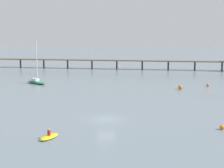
# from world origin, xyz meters

# --- Properties ---
(ground_plane) EXTENTS (400.00, 400.00, 0.00)m
(ground_plane) POSITION_xyz_m (0.00, 0.00, 0.00)
(ground_plane) COLOR slate
(pier) EXTENTS (82.42, 11.46, 7.02)m
(pier) POSITION_xyz_m (14.45, 57.86, 3.52)
(pier) COLOR brown
(pier) RESTS_ON ground_plane
(sailboat_green) EXTENTS (5.89, 5.15, 9.84)m
(sailboat_green) POSITION_xyz_m (-17.75, 29.66, 0.66)
(sailboat_green) COLOR #287F4C
(sailboat_green) RESTS_ON ground_plane
(dinghy_yellow) EXTENTS (2.33, 3.04, 1.14)m
(dinghy_yellow) POSITION_xyz_m (-5.98, -8.19, 0.21)
(dinghy_yellow) COLOR yellow
(dinghy_yellow) RESTS_ON ground_plane
(mooring_buoy_inner) EXTENTS (0.61, 0.61, 0.61)m
(mooring_buoy_inner) POSITION_xyz_m (20.70, 27.47, 0.31)
(mooring_buoy_inner) COLOR orange
(mooring_buoy_inner) RESTS_ON ground_plane
(mooring_buoy_mid) EXTENTS (0.58, 0.58, 0.58)m
(mooring_buoy_mid) POSITION_xyz_m (14.53, -4.08, 0.29)
(mooring_buoy_mid) COLOR orange
(mooring_buoy_mid) RESTS_ON ground_plane
(mooring_buoy_near) EXTENTS (0.88, 0.88, 0.88)m
(mooring_buoy_near) POSITION_xyz_m (14.08, 23.74, 0.44)
(mooring_buoy_near) COLOR orange
(mooring_buoy_near) RESTS_ON ground_plane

